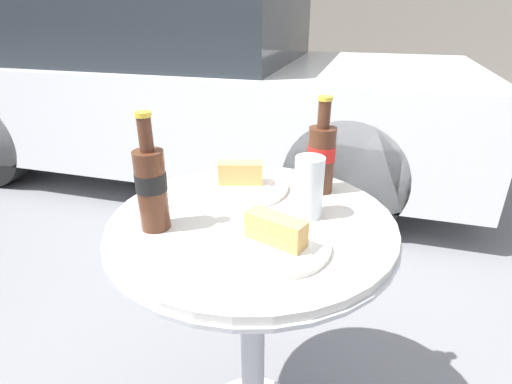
{
  "coord_description": "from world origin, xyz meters",
  "views": [
    {
      "loc": [
        0.24,
        -0.78,
        1.19
      ],
      "look_at": [
        0.0,
        0.03,
        0.8
      ],
      "focal_mm": 28.0,
      "sensor_mm": 36.0,
      "label": 1
    }
  ],
  "objects_px": {
    "drinking_glass": "(308,190)",
    "lunch_plate_near": "(240,183)",
    "cola_bottle_left": "(151,185)",
    "bistro_table": "(252,276)",
    "parked_car": "(185,86)",
    "lunch_plate_far": "(275,240)",
    "cola_bottle_right": "(321,155)"
  },
  "relations": [
    {
      "from": "bistro_table",
      "to": "parked_car",
      "type": "xyz_separation_m",
      "value": [
        -1.16,
        2.08,
        0.06
      ]
    },
    {
      "from": "drinking_glass",
      "to": "lunch_plate_near",
      "type": "relative_size",
      "value": 0.56
    },
    {
      "from": "lunch_plate_far",
      "to": "parked_car",
      "type": "xyz_separation_m",
      "value": [
        -1.24,
        2.19,
        -0.13
      ]
    },
    {
      "from": "parked_car",
      "to": "cola_bottle_right",
      "type": "bearing_deg",
      "value": -55.61
    },
    {
      "from": "bistro_table",
      "to": "cola_bottle_left",
      "type": "xyz_separation_m",
      "value": [
        -0.19,
        -0.1,
        0.27
      ]
    },
    {
      "from": "cola_bottle_left",
      "to": "drinking_glass",
      "type": "height_order",
      "value": "cola_bottle_left"
    },
    {
      "from": "cola_bottle_left",
      "to": "lunch_plate_near",
      "type": "bearing_deg",
      "value": 65.41
    },
    {
      "from": "drinking_glass",
      "to": "lunch_plate_near",
      "type": "bearing_deg",
      "value": 153.16
    },
    {
      "from": "bistro_table",
      "to": "drinking_glass",
      "type": "distance_m",
      "value": 0.27
    },
    {
      "from": "cola_bottle_left",
      "to": "parked_car",
      "type": "height_order",
      "value": "parked_car"
    },
    {
      "from": "bistro_table",
      "to": "lunch_plate_near",
      "type": "height_order",
      "value": "lunch_plate_near"
    },
    {
      "from": "lunch_plate_far",
      "to": "cola_bottle_left",
      "type": "bearing_deg",
      "value": 178.5
    },
    {
      "from": "lunch_plate_far",
      "to": "bistro_table",
      "type": "bearing_deg",
      "value": 126.83
    },
    {
      "from": "lunch_plate_far",
      "to": "parked_car",
      "type": "distance_m",
      "value": 2.52
    },
    {
      "from": "drinking_glass",
      "to": "lunch_plate_near",
      "type": "distance_m",
      "value": 0.23
    },
    {
      "from": "bistro_table",
      "to": "lunch_plate_far",
      "type": "bearing_deg",
      "value": -53.17
    },
    {
      "from": "cola_bottle_left",
      "to": "lunch_plate_near",
      "type": "relative_size",
      "value": 1.0
    },
    {
      "from": "lunch_plate_near",
      "to": "drinking_glass",
      "type": "bearing_deg",
      "value": -26.84
    },
    {
      "from": "bistro_table",
      "to": "parked_car",
      "type": "bearing_deg",
      "value": 119.21
    },
    {
      "from": "bistro_table",
      "to": "drinking_glass",
      "type": "xyz_separation_m",
      "value": [
        0.12,
        0.05,
        0.23
      ]
    },
    {
      "from": "cola_bottle_left",
      "to": "drinking_glass",
      "type": "bearing_deg",
      "value": 25.46
    },
    {
      "from": "lunch_plate_near",
      "to": "lunch_plate_far",
      "type": "bearing_deg",
      "value": -58.08
    },
    {
      "from": "drinking_glass",
      "to": "cola_bottle_left",
      "type": "bearing_deg",
      "value": -154.54
    },
    {
      "from": "cola_bottle_left",
      "to": "lunch_plate_far",
      "type": "xyz_separation_m",
      "value": [
        0.27,
        -0.01,
        -0.08
      ]
    },
    {
      "from": "lunch_plate_near",
      "to": "cola_bottle_right",
      "type": "bearing_deg",
      "value": 13.28
    },
    {
      "from": "parked_car",
      "to": "lunch_plate_far",
      "type": "bearing_deg",
      "value": -60.37
    },
    {
      "from": "cola_bottle_left",
      "to": "lunch_plate_far",
      "type": "bearing_deg",
      "value": -1.5
    },
    {
      "from": "lunch_plate_far",
      "to": "drinking_glass",
      "type": "bearing_deg",
      "value": 76.06
    },
    {
      "from": "bistro_table",
      "to": "cola_bottle_left",
      "type": "height_order",
      "value": "cola_bottle_left"
    },
    {
      "from": "drinking_glass",
      "to": "lunch_plate_far",
      "type": "bearing_deg",
      "value": -103.94
    },
    {
      "from": "bistro_table",
      "to": "cola_bottle_right",
      "type": "distance_m",
      "value": 0.35
    },
    {
      "from": "lunch_plate_near",
      "to": "lunch_plate_far",
      "type": "height_order",
      "value": "lunch_plate_near"
    }
  ]
}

